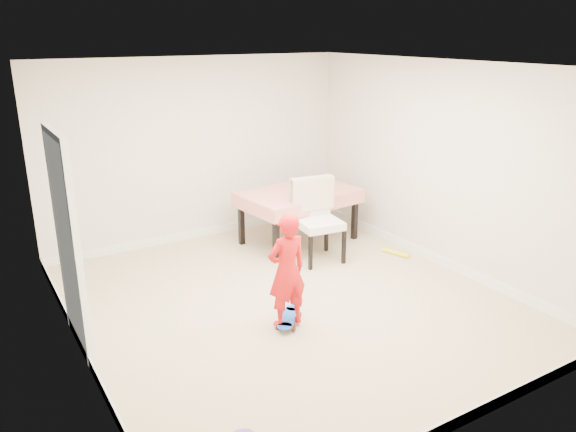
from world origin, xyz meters
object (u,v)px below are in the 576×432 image
dining_chair (319,221)px  skateboard (289,320)px  dining_table (299,216)px  child (287,274)px

dining_chair → skateboard: (-1.24, -1.26, -0.50)m
dining_table → skateboard: 2.45m
dining_chair → dining_table: bearing=85.8°
skateboard → dining_chair: bearing=-0.5°
dining_table → skateboard: size_ratio=2.95×
dining_table → dining_chair: 0.76m
dining_table → dining_chair: size_ratio=1.49×
dining_table → skateboard: (-1.38, -1.99, -0.34)m
dining_table → child: size_ratio=1.35×
dining_chair → skateboard: dining_chair is taller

